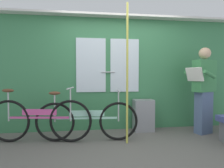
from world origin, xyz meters
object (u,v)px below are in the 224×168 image
at_px(bicycle_near_door, 86,120).
at_px(bicycle_leaning_behind, 39,120).
at_px(trash_bin_by_wall, 143,115).
at_px(passenger_reading_newspaper, 204,88).
at_px(handrail_pole, 127,74).

xyz_separation_m(bicycle_near_door, bicycle_leaning_behind, (-0.79, 0.04, 0.02)).
relative_size(bicycle_near_door, bicycle_leaning_behind, 1.00).
bearing_deg(trash_bin_by_wall, bicycle_leaning_behind, -167.95).
bearing_deg(bicycle_leaning_behind, bicycle_near_door, 4.43).
bearing_deg(bicycle_near_door, trash_bin_by_wall, 26.10).
bearing_deg(passenger_reading_newspaper, bicycle_near_door, -16.21).
relative_size(bicycle_near_door, handrail_pole, 0.76).
distance_m(bicycle_near_door, trash_bin_by_wall, 1.24).
xyz_separation_m(bicycle_near_door, passenger_reading_newspaper, (2.26, 0.14, 0.52)).
relative_size(bicycle_leaning_behind, passenger_reading_newspaper, 1.05).
xyz_separation_m(trash_bin_by_wall, handrail_pole, (-0.48, -0.65, 0.84)).
distance_m(bicycle_leaning_behind, passenger_reading_newspaper, 3.10).
height_order(bicycle_near_door, passenger_reading_newspaper, passenger_reading_newspaper).
bearing_deg(bicycle_leaning_behind, handrail_pole, -1.81).
bearing_deg(trash_bin_by_wall, passenger_reading_newspaper, -15.91).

